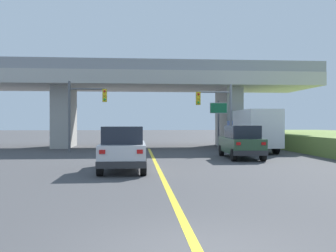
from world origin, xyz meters
The scene contains 9 objects.
ground centered at (0.00, 28.57, 0.00)m, with size 160.00×160.00×0.00m, color #424244.
overpass_bridge centered at (0.00, 28.57, 5.26)m, with size 29.83×8.16×7.39m.
lane_divider_stripe centered at (0.00, 12.86, 0.00)m, with size 0.20×25.72×0.01m, color yellow.
suv_lead centered at (-1.64, 11.23, 1.02)m, with size 2.04×4.70×2.02m.
suv_crossing centered at (5.36, 16.61, 1.01)m, with size 2.08×4.89×2.02m.
box_truck centered at (7.71, 21.60, 1.64)m, with size 2.33×6.84×3.13m.
traffic_signal_nearside centered at (5.05, 21.62, 3.22)m, with size 2.71×0.36×5.04m.
traffic_signal_farside centered at (-5.03, 22.33, 3.38)m, with size 2.84×0.36×5.27m.
highway_sign centered at (5.94, 25.66, 2.96)m, with size 1.50×0.17×4.07m.
Camera 1 is at (-1.03, -6.10, 2.18)m, focal length 40.45 mm.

